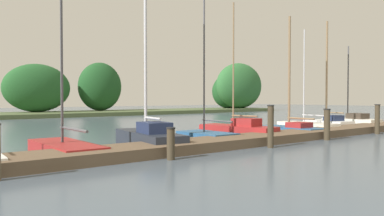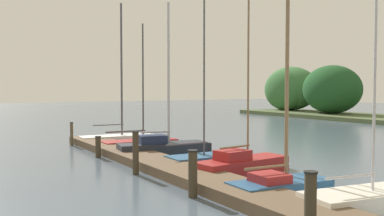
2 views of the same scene
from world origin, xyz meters
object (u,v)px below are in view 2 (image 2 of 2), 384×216
(sailboat_3, at_px, (202,158))
(mooring_piling_2, at_px, (136,153))
(sailboat_2, at_px, (165,146))
(mooring_piling_3, at_px, (193,173))
(mooring_piling_4, at_px, (310,209))
(sailboat_5, at_px, (282,182))
(mooring_piling_1, at_px, (98,147))
(sailboat_1, at_px, (141,142))
(sailboat_6, at_px, (370,198))
(mooring_piling_0, at_px, (72,134))
(sailboat_0, at_px, (120,136))
(sailboat_4, at_px, (244,164))

(sailboat_3, xyz_separation_m, mooring_piling_2, (0.49, -3.16, 0.53))
(sailboat_2, bearing_deg, mooring_piling_2, -120.75)
(mooring_piling_3, xyz_separation_m, mooring_piling_4, (4.64, -0.02, 0.08))
(sailboat_5, xyz_separation_m, mooring_piling_1, (-9.36, -2.59, 0.15))
(sailboat_1, relative_size, mooring_piling_3, 4.71)
(sailboat_6, height_order, mooring_piling_1, sailboat_6)
(mooring_piling_0, distance_m, mooring_piling_3, 13.13)
(sailboat_3, distance_m, sailboat_5, 5.38)
(mooring_piling_0, bearing_deg, sailboat_5, 10.14)
(sailboat_0, xyz_separation_m, sailboat_3, (8.86, 0.15, -0.09))
(sailboat_3, bearing_deg, sailboat_0, 91.61)
(mooring_piling_0, distance_m, mooring_piling_4, 17.77)
(sailboat_2, distance_m, mooring_piling_4, 12.43)
(mooring_piling_2, bearing_deg, sailboat_2, 139.83)
(sailboat_6, bearing_deg, sailboat_0, 99.28)
(mooring_piling_1, bearing_deg, sailboat_3, 37.56)
(sailboat_2, xyz_separation_m, mooring_piling_2, (3.51, -2.96, 0.37))
(mooring_piling_0, height_order, mooring_piling_1, mooring_piling_0)
(sailboat_6, bearing_deg, sailboat_1, 99.07)
(sailboat_2, xyz_separation_m, sailboat_4, (5.32, 0.60, -0.07))
(sailboat_1, xyz_separation_m, mooring_piling_1, (2.12, -3.07, 0.23))
(sailboat_2, height_order, sailboat_3, sailboat_2)
(sailboat_2, height_order, mooring_piling_3, sailboat_2)
(mooring_piling_2, bearing_deg, mooring_piling_4, 0.53)
(sailboat_3, distance_m, mooring_piling_1, 5.06)
(sailboat_1, bearing_deg, sailboat_2, -92.84)
(sailboat_1, height_order, sailboat_5, sailboat_1)
(sailboat_0, relative_size, sailboat_5, 1.33)
(sailboat_1, distance_m, mooring_piling_4, 15.51)
(mooring_piling_0, relative_size, mooring_piling_1, 1.32)
(mooring_piling_1, bearing_deg, sailboat_1, 124.68)
(sailboat_2, height_order, mooring_piling_0, sailboat_2)
(mooring_piling_3, bearing_deg, sailboat_4, 121.63)
(mooring_piling_3, distance_m, mooring_piling_4, 4.64)
(mooring_piling_1, bearing_deg, sailboat_0, 148.84)
(sailboat_1, height_order, sailboat_4, sailboat_1)
(sailboat_4, relative_size, sailboat_5, 1.06)
(mooring_piling_1, bearing_deg, sailboat_2, 71.09)
(sailboat_0, height_order, sailboat_4, sailboat_0)
(sailboat_0, distance_m, sailboat_3, 8.86)
(sailboat_5, bearing_deg, sailboat_6, -68.48)
(sailboat_0, bearing_deg, mooring_piling_2, -104.27)
(mooring_piling_2, bearing_deg, sailboat_6, 25.85)
(sailboat_1, height_order, mooring_piling_3, sailboat_1)
(sailboat_1, height_order, sailboat_2, sailboat_2)
(sailboat_4, bearing_deg, mooring_piling_1, 111.40)
(mooring_piling_4, bearing_deg, sailboat_6, 110.36)
(sailboat_4, distance_m, mooring_piling_4, 7.62)
(mooring_piling_2, bearing_deg, sailboat_4, 63.11)
(mooring_piling_3, bearing_deg, sailboat_1, 163.90)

